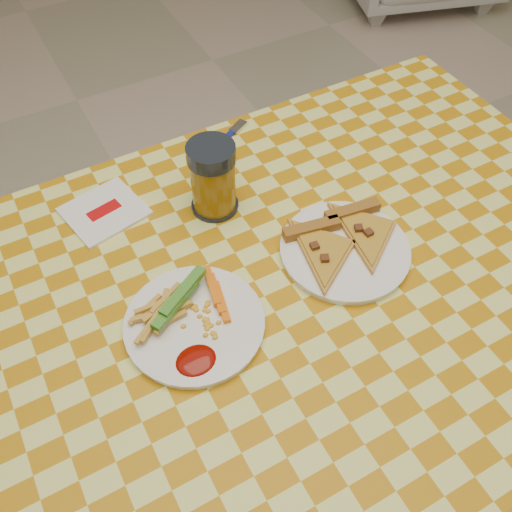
% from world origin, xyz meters
% --- Properties ---
extents(ground, '(8.00, 8.00, 0.00)m').
position_xyz_m(ground, '(0.00, 0.00, 0.00)').
color(ground, '#BCB498').
rests_on(ground, ground).
extents(table, '(1.28, 0.88, 0.76)m').
position_xyz_m(table, '(0.00, 0.00, 0.68)').
color(table, silver).
rests_on(table, ground).
extents(plate_left, '(0.23, 0.23, 0.01)m').
position_xyz_m(plate_left, '(-0.18, 0.00, 0.76)').
color(plate_left, white).
rests_on(plate_left, table).
extents(plate_right, '(0.27, 0.27, 0.01)m').
position_xyz_m(plate_right, '(0.12, 0.01, 0.76)').
color(plate_right, white).
rests_on(plate_right, table).
extents(fries_veggies, '(0.19, 0.17, 0.04)m').
position_xyz_m(fries_veggies, '(-0.18, 0.02, 0.78)').
color(fries_veggies, gold).
rests_on(fries_veggies, plate_left).
extents(pizza_slices, '(0.24, 0.22, 0.02)m').
position_xyz_m(pizza_slices, '(0.12, 0.03, 0.78)').
color(pizza_slices, '#CB8C3E').
rests_on(pizza_slices, plate_right).
extents(drink_glass, '(0.09, 0.09, 0.14)m').
position_xyz_m(drink_glass, '(-0.03, 0.22, 0.83)').
color(drink_glass, black).
rests_on(drink_glass, table).
extents(napkin, '(0.16, 0.15, 0.01)m').
position_xyz_m(napkin, '(-0.22, 0.31, 0.76)').
color(napkin, white).
rests_on(napkin, table).
extents(fork, '(0.13, 0.08, 0.01)m').
position_xyz_m(fork, '(0.07, 0.38, 0.76)').
color(fork, navy).
rests_on(fork, table).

